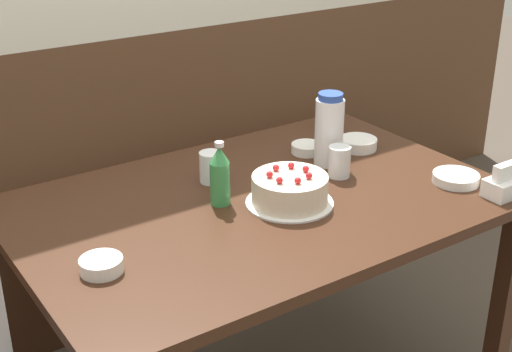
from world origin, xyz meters
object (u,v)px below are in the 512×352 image
Objects in this scene: water_pitcher at (329,130)px; glass_shot_small at (211,167)px; bowl_soup_white at (456,178)px; bowl_side_dish at (101,265)px; bench_seat at (146,240)px; bowl_rice_small at (358,144)px; glass_water_tall at (339,162)px; soju_bottle at (220,175)px; glass_tumbler_short at (329,118)px; napkin_holder at (504,185)px; bowl_sauce_shallow at (307,148)px; birthday_cake at (290,190)px.

glass_shot_small is at bearing 166.57° from water_pitcher.
bowl_soup_white is 1.13m from bowl_side_dish.
glass_shot_small is (-0.63, 0.43, 0.03)m from bowl_soup_white.
bowl_rice_small is (0.51, -0.69, 0.54)m from bench_seat.
bowl_rice_small is at bearing 14.58° from water_pitcher.
bench_seat is 1.06m from glass_water_tall.
soju_bottle is at bearing 174.07° from glass_water_tall.
soju_bottle is at bearing -173.15° from water_pitcher.
glass_shot_small is at bearing -165.13° from glass_tumbler_short.
glass_tumbler_short reaches higher than bench_seat.
water_pitcher reaches higher than soju_bottle.
bowl_rice_small is 1.33× the size of glass_shot_small.
glass_shot_small is (-0.67, 0.58, 0.01)m from napkin_holder.
glass_water_tall is at bearing -70.09° from bench_seat.
bowl_sauce_shallow is at bearing -61.51° from bench_seat.
bowl_side_dish is at bearing -172.39° from glass_water_tall.
bowl_sauce_shallow is 0.22m from glass_water_tall.
water_pitcher is at bearing -129.81° from glass_tumbler_short.
glass_water_tall reaches higher than bowl_rice_small.
bowl_rice_small is (-0.06, 0.38, 0.00)m from bowl_soup_white.
water_pitcher is at bearing 6.85° from soju_bottle.
bowl_side_dish is at bearing -166.62° from water_pitcher.
bench_seat is at bearing 109.91° from glass_water_tall.
water_pitcher is 0.56m from napkin_holder.
birthday_cake reaches higher than glass_tumbler_short.
glass_tumbler_short reaches higher than bowl_soup_white.
birthday_cake is 0.64m from napkin_holder.
glass_tumbler_short is (0.49, 0.42, 0.00)m from birthday_cake.
bowl_rice_small is (0.17, 0.04, -0.10)m from water_pitcher.
bench_seat is 0.86m from glass_shot_small.
glass_tumbler_short is (0.66, 0.31, -0.05)m from soju_bottle.
glass_water_tall is 1.02× the size of glass_shot_small.
birthday_cake is 1.98× the size of bowl_rice_small.
bowl_sauce_shallow reaches higher than bench_seat.
water_pitcher reaches higher than glass_shot_small.
glass_water_tall is at bearing 138.03° from bowl_soup_white.
soju_bottle is 2.14× the size of glass_tumbler_short.
birthday_cake is 0.21m from soju_bottle.
soju_bottle is (-0.17, 0.11, 0.05)m from birthday_cake.
birthday_cake is 0.26m from glass_water_tall.
birthday_cake is 2.41× the size of bowl_side_dish.
glass_tumbler_short is at bearing 94.85° from napkin_holder.
birthday_cake is 2.64× the size of glass_shot_small.
bowl_rice_small is 1.31× the size of glass_water_tall.
napkin_holder is 1.10× the size of glass_water_tall.
bench_seat is at bearing 93.44° from birthday_cake.
bench_seat is 1.02m from bowl_rice_small.
glass_tumbler_short is at bearing 54.91° from glass_water_tall.
bowl_soup_white is at bearing -6.55° from bowl_side_dish.
birthday_cake is 2.86× the size of glass_tumbler_short.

